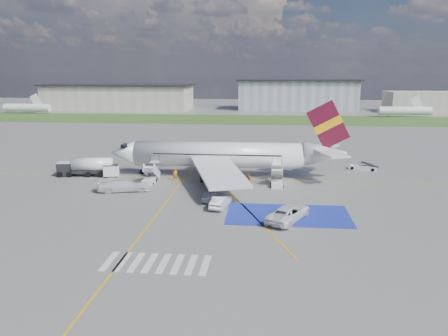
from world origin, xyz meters
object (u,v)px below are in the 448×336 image
(van_white_a, at_px, (289,210))
(belt_loader, at_px, (363,168))
(fuel_tanker, at_px, (86,168))
(van_white_b, at_px, (124,184))
(car_silver_a, at_px, (210,195))
(gpu_cart, at_px, (111,171))
(airliner, at_px, (228,155))
(car_silver_b, at_px, (220,202))

(van_white_a, bearing_deg, belt_loader, -91.23)
(fuel_tanker, bearing_deg, van_white_b, -49.41)
(belt_loader, distance_m, car_silver_a, 30.42)
(gpu_cart, bearing_deg, airliner, -7.08)
(belt_loader, bearing_deg, car_silver_b, -114.57)
(gpu_cart, distance_m, belt_loader, 40.87)
(belt_loader, bearing_deg, gpu_cart, -148.71)
(fuel_tanker, height_order, car_silver_b, fuel_tanker)
(car_silver_b, bearing_deg, fuel_tanker, -20.66)
(car_silver_b, xyz_separation_m, van_white_a, (7.96, -3.64, 0.35))
(car_silver_a, bearing_deg, gpu_cart, -30.13)
(gpu_cart, bearing_deg, van_white_b, -73.66)
(car_silver_a, bearing_deg, airliner, -91.81)
(belt_loader, xyz_separation_m, van_white_a, (-13.52, -26.25, 0.74))
(airliner, relative_size, fuel_tanker, 4.26)
(belt_loader, height_order, car_silver_a, car_silver_a)
(belt_loader, xyz_separation_m, car_silver_b, (-21.48, -22.60, 0.39))
(airliner, bearing_deg, van_white_b, -142.80)
(van_white_a, height_order, van_white_b, van_white_a)
(car_silver_a, height_order, van_white_a, van_white_a)
(belt_loader, distance_m, van_white_b, 39.03)
(airliner, bearing_deg, gpu_cart, -173.11)
(belt_loader, relative_size, car_silver_b, 1.08)
(car_silver_a, distance_m, car_silver_b, 3.32)
(gpu_cart, height_order, car_silver_a, gpu_cart)
(gpu_cart, height_order, van_white_b, van_white_b)
(fuel_tanker, xyz_separation_m, car_silver_a, (20.92, -11.27, -0.48))
(fuel_tanker, height_order, car_silver_a, fuel_tanker)
(car_silver_b, relative_size, van_white_a, 0.77)
(fuel_tanker, distance_m, car_silver_b, 26.65)
(gpu_cart, bearing_deg, car_silver_a, -47.25)
(airliner, bearing_deg, car_silver_b, -88.16)
(car_silver_b, bearing_deg, belt_loader, -122.14)
(fuel_tanker, relative_size, car_silver_a, 2.02)
(airliner, relative_size, car_silver_b, 8.25)
(gpu_cart, bearing_deg, belt_loader, -1.66)
(car_silver_b, height_order, van_white_a, van_white_a)
(fuel_tanker, height_order, gpu_cart, fuel_tanker)
(car_silver_a, xyz_separation_m, van_white_a, (9.62, -6.51, 0.36))
(van_white_b, bearing_deg, belt_loader, -79.77)
(gpu_cart, xyz_separation_m, belt_loader, (39.93, 8.72, -0.51))
(airliner, xyz_separation_m, car_silver_a, (-1.14, -13.19, -2.66))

